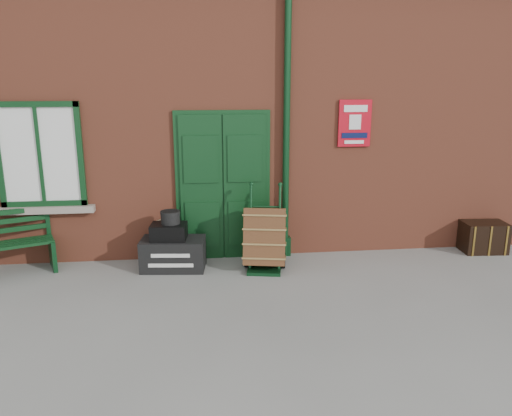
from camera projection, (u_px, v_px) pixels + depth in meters
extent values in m
plane|color=gray|center=(254.00, 295.00, 6.43)|extent=(80.00, 80.00, 0.00)
cube|color=#A04C33|center=(233.00, 118.00, 9.29)|extent=(10.00, 4.00, 4.00)
cube|color=#0E3416|center=(223.00, 188.00, 7.52)|extent=(1.42, 0.12, 2.32)
cube|color=white|center=(40.00, 155.00, 7.09)|extent=(1.20, 0.08, 1.50)
cylinder|color=#0C3317|center=(287.00, 128.00, 7.36)|extent=(0.10, 0.10, 4.00)
cube|color=red|center=(355.00, 123.00, 7.51)|extent=(0.50, 0.03, 0.70)
cube|color=#0C3317|center=(53.00, 253.00, 7.28)|extent=(0.22, 0.44, 0.45)
cube|color=black|center=(173.00, 254.00, 7.26)|extent=(0.96, 0.59, 0.46)
cube|color=black|center=(169.00, 232.00, 7.17)|extent=(0.54, 0.42, 0.23)
cylinder|color=black|center=(170.00, 217.00, 7.15)|extent=(0.30, 0.30, 0.18)
cube|color=tan|center=(166.00, 244.00, 7.37)|extent=(0.38, 0.49, 0.67)
cube|color=tan|center=(178.00, 248.00, 7.31)|extent=(0.35, 0.44, 0.58)
cube|color=#0C3317|center=(264.00, 270.00, 7.18)|extent=(0.53, 0.42, 0.05)
cylinder|color=#0C3317|center=(251.00, 227.00, 7.21)|extent=(0.10, 0.34, 1.21)
cylinder|color=#0C3317|center=(279.00, 228.00, 7.18)|extent=(0.10, 0.34, 1.21)
cylinder|color=black|center=(246.00, 259.00, 7.36)|extent=(0.09, 0.23, 0.23)
cylinder|color=black|center=(284.00, 260.00, 7.32)|extent=(0.09, 0.23, 0.23)
cube|color=brown|center=(265.00, 236.00, 7.21)|extent=(0.70, 0.74, 0.89)
cube|color=black|center=(483.00, 237.00, 7.99)|extent=(0.70, 0.48, 0.48)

